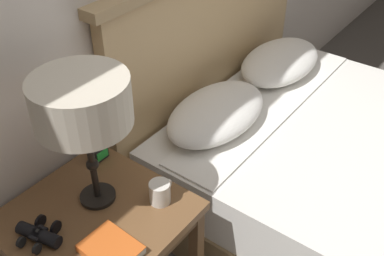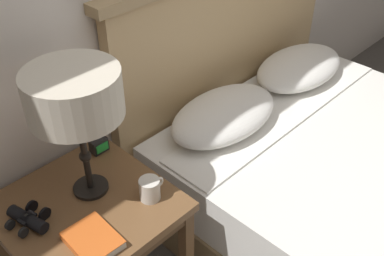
{
  "view_description": "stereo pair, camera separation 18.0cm",
  "coord_description": "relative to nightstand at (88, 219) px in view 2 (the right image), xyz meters",
  "views": [
    {
      "loc": [
        -1.36,
        -0.17,
        1.77
      ],
      "look_at": [
        -0.2,
        0.71,
        0.69
      ],
      "focal_mm": 42.0,
      "sensor_mm": 36.0,
      "label": 1
    },
    {
      "loc": [
        -1.24,
        -0.3,
        1.77
      ],
      "look_at": [
        -0.2,
        0.71,
        0.69
      ],
      "focal_mm": 42.0,
      "sensor_mm": 36.0,
      "label": 2
    }
  ],
  "objects": [
    {
      "name": "bed",
      "position": [
        1.11,
        -0.63,
        -0.23
      ],
      "size": [
        1.6,
        2.02,
        1.17
      ],
      "color": "olive",
      "rests_on": "ground_plane"
    },
    {
      "name": "alarm_clock",
      "position": [
        0.22,
        0.21,
        0.11
      ],
      "size": [
        0.07,
        0.05,
        0.06
      ],
      "color": "black",
      "rests_on": "nightstand"
    },
    {
      "name": "book_on_nightstand",
      "position": [
        -0.08,
        -0.16,
        0.09
      ],
      "size": [
        0.15,
        0.19,
        0.03
      ],
      "color": "silver",
      "rests_on": "nightstand"
    },
    {
      "name": "coffee_mug",
      "position": [
        0.19,
        -0.14,
        0.12
      ],
      "size": [
        0.1,
        0.08,
        0.08
      ],
      "color": "silver",
      "rests_on": "nightstand"
    },
    {
      "name": "table_lamp",
      "position": [
        0.06,
        0.05,
        0.49
      ],
      "size": [
        0.32,
        0.32,
        0.5
      ],
      "color": "black",
      "rests_on": "nightstand"
    },
    {
      "name": "nightstand",
      "position": [
        0.0,
        0.0,
        0.0
      ],
      "size": [
        0.58,
        0.58,
        0.59
      ],
      "color": "brown",
      "rests_on": "ground_plane"
    },
    {
      "name": "binoculars_pair",
      "position": [
        -0.18,
        0.06,
        0.1
      ],
      "size": [
        0.15,
        0.16,
        0.05
      ],
      "color": "black",
      "rests_on": "nightstand"
    }
  ]
}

